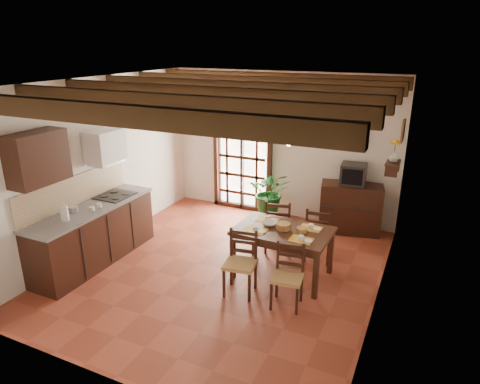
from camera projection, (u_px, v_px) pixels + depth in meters
The scene contains 25 objects.
ground_plane at pixel (223, 269), 6.57m from camera, with size 5.00×5.00×0.00m, color brown.
room_shell at pixel (221, 155), 5.96m from camera, with size 4.52×5.02×2.81m.
ceiling_beams at pixel (220, 91), 5.67m from camera, with size 4.50×4.34×0.20m.
french_door at pixel (242, 153), 8.58m from camera, with size 1.26×0.11×2.32m.
kitchen_counter at pixel (94, 234), 6.68m from camera, with size 0.64×2.25×1.38m.
upper_cabinet at pixel (37, 158), 5.67m from camera, with size 0.35×0.80×0.70m, color black.
range_hood at pixel (105, 147), 6.76m from camera, with size 0.38×0.60×0.54m.
counter_items at pixel (95, 203), 6.59m from camera, with size 0.50×1.43×0.25m.
dining_table at pixel (283, 235), 6.21m from camera, with size 1.39×0.92×0.74m.
chair_near_left at pixel (240, 274), 5.89m from camera, with size 0.47×0.45×0.90m.
chair_near_right at pixel (287, 287), 5.61m from camera, with size 0.44×0.42×0.85m.
chair_far_left at pixel (278, 235), 7.06m from camera, with size 0.51×0.49×0.93m.
chair_far_right at pixel (318, 243), 6.78m from camera, with size 0.46×0.44×0.91m.
table_setting at pixel (283, 228), 6.17m from camera, with size 1.00×0.67×0.09m.
table_bowl at pixel (269, 223), 6.31m from camera, with size 0.22×0.22×0.05m, color white.
sideboard at pixel (350, 208), 7.74m from camera, with size 1.07×0.48×0.91m, color black.
crt_tv at pixel (353, 174), 7.52m from camera, with size 0.46×0.43×0.37m.
fuse_box at pixel (362, 135), 7.51m from camera, with size 0.25×0.03×0.32m, color white.
plant_pot at pixel (270, 216), 8.28m from camera, with size 0.36×0.36×0.22m, color maroon.
potted_plant at pixel (270, 194), 8.12m from camera, with size 1.98×1.70×2.21m, color #144C19.
wall_shelf at pixel (393, 165), 6.58m from camera, with size 0.20×0.42×0.20m.
shelf_vase at pixel (394, 156), 6.53m from camera, with size 0.15×0.15×0.15m, color #B2BFB2.
shelf_flowers at pixel (396, 143), 6.46m from camera, with size 0.14×0.14×0.36m.
framed_picture at pixel (403, 131), 6.37m from camera, with size 0.03×0.32×0.32m.
pendant_lamp at pixel (289, 137), 5.82m from camera, with size 0.36×0.36×0.84m.
Camera 1 is at (2.68, -5.14, 3.33)m, focal length 32.00 mm.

